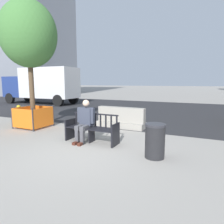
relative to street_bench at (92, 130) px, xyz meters
name	(u,v)px	position (x,y,z in m)	size (l,w,h in m)	color
ground_plane	(82,151)	(0.17, -0.82, -0.40)	(200.00, 200.00, 0.00)	gray
street_asphalt	(155,110)	(0.17, 7.88, -0.39)	(120.00, 12.00, 0.01)	#28282B
street_bench	(92,130)	(0.00, 0.00, 0.00)	(1.70, 0.56, 0.88)	black
seated_person	(85,120)	(-0.22, -0.05, 0.29)	(0.58, 0.73, 1.31)	#383D4C
jersey_barrier_centre	(121,119)	(0.04, 2.29, -0.06)	(2.02, 0.73, 0.84)	#9E998E
street_tree	(28,35)	(-3.27, 0.76, 3.30)	(2.20, 2.20, 5.00)	brown
construction_fence	(33,116)	(-3.27, 0.76, 0.06)	(1.18, 1.18, 0.90)	#2D2D33
delivery_truck	(42,84)	(-9.72, 7.99, 1.29)	(6.85, 2.47, 3.05)	navy
trash_bin	(155,141)	(2.08, -0.48, 0.03)	(0.51, 0.51, 0.85)	#232326
fire_hydrant	(19,114)	(-4.64, 1.21, -0.01)	(0.40, 0.22, 0.82)	gold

